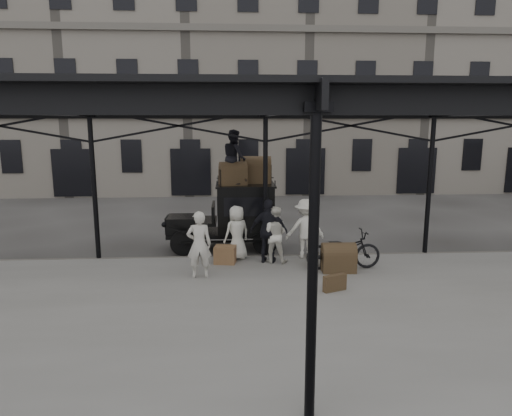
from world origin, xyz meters
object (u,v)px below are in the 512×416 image
Objects in this scene: steamer_trunk_roof_near at (233,175)px; steamer_trunk_platform at (338,259)px; porter_left at (199,244)px; porter_official at (269,231)px; bicycle at (343,250)px; taxi at (236,213)px.

steamer_trunk_roof_near reaches higher than steamer_trunk_platform.
porter_left reaches higher than steamer_trunk_platform.
porter_official is at bearing -153.70° from porter_left.
steamer_trunk_platform is (-0.18, -0.20, -0.21)m from bicycle.
taxi is at bearing 134.33° from steamer_trunk_platform.
porter_official is 0.90× the size of bicycle.
taxi is at bearing -112.44° from porter_left.
taxi is 1.76× the size of bicycle.
bicycle is at bearing -50.92° from steamer_trunk_roof_near.
steamer_trunk_platform is at bearing -46.91° from taxi.
taxi reaches higher than steamer_trunk_platform.
taxi is 4.03m from bicycle.
porter_left is 0.85× the size of bicycle.
steamer_trunk_platform is (3.75, 0.26, -0.55)m from porter_left.
steamer_trunk_platform is (2.83, -2.69, -2.01)m from steamer_trunk_roof_near.
bicycle is at bearing 175.97° from porter_official.
taxi is 4.08m from steamer_trunk_platform.
steamer_trunk_roof_near reaches higher than bicycle.
taxi is 1.97× the size of porter_official.
taxi is at bearing 44.75° from bicycle.
porter_left is at bearing 94.57° from bicycle.
porter_official is 2.05× the size of steamer_trunk_platform.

